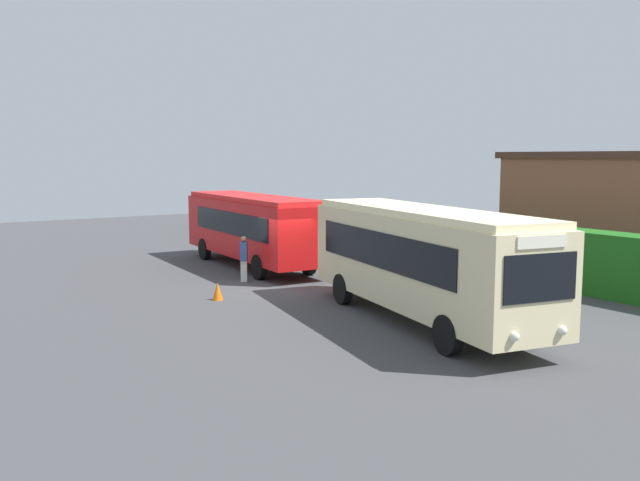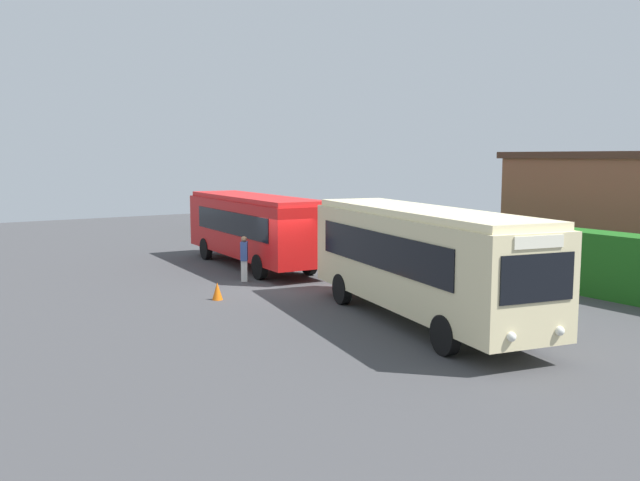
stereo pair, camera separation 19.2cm
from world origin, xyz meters
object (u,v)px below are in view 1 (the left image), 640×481
person_left (311,243)px  person_center (244,258)px  bus_cream (422,257)px  traffic_cone (218,291)px  bus_red (252,226)px

person_left → person_center: 4.89m
bus_cream → traffic_cone: (-6.14, -3.57, -1.61)m
bus_red → person_center: bearing=150.1°
person_center → traffic_cone: size_ratio=2.93×
bus_cream → person_center: 8.85m
bus_cream → person_center: size_ratio=5.87×
person_center → bus_cream: bearing=130.5°
bus_red → person_center: (2.93, -1.97, -0.87)m
traffic_cone → person_center: bearing=137.6°
person_left → traffic_cone: (4.63, -6.79, -0.68)m
person_center → traffic_cone: 3.54m
bus_cream → traffic_cone: size_ratio=17.22×
bus_red → bus_cream: (11.63, -0.75, 0.11)m
bus_cream → person_center: (-8.71, -1.22, -0.98)m
person_left → person_center: person_left is taller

